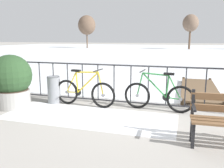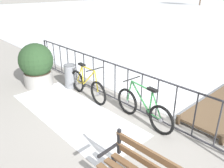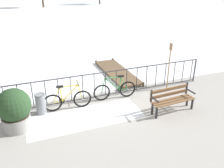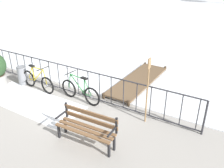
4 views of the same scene
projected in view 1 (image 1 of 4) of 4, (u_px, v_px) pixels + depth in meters
name	position (u px, v px, depth m)	size (l,w,h in m)	color
ground_plane	(139.00, 106.00, 6.15)	(160.00, 160.00, 0.00)	#9E9991
frozen_pond	(176.00, 51.00, 32.80)	(80.00, 56.00, 0.03)	white
snow_patch	(88.00, 117.00, 5.29)	(3.89, 1.46, 0.01)	white
railing_fence	(139.00, 85.00, 6.04)	(9.06, 0.06, 1.07)	#2D2D33
bicycle_near_railing	(84.00, 92.00, 6.07)	(1.71, 0.52, 0.97)	black
bicycle_second	(158.00, 96.00, 5.68)	(1.71, 0.52, 0.97)	black
planter_with_shrub	(11.00, 81.00, 5.94)	(1.04, 1.04, 1.34)	gray
trash_bin	(54.00, 89.00, 6.38)	(0.35, 0.35, 0.73)	gray
wooden_dock	(199.00, 89.00, 7.63)	(1.10, 3.69, 0.20)	brown
tree_far_west	(87.00, 25.00, 41.25)	(3.06, 3.06, 5.66)	brown
tree_centre	(191.00, 23.00, 36.12)	(2.40, 2.40, 5.33)	brown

